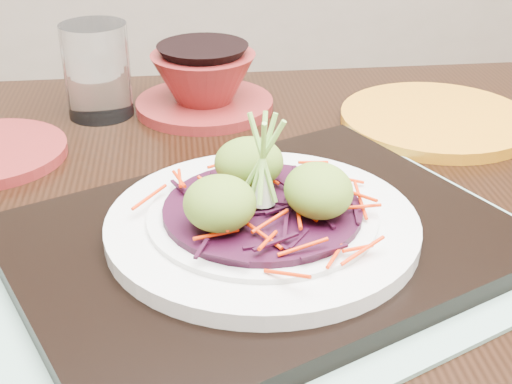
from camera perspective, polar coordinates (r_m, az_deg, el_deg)
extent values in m
cube|color=black|center=(0.67, -2.10, -4.06)|extent=(1.40, 1.04, 0.04)
cube|color=gray|center=(0.61, 0.50, -4.85)|extent=(0.55, 0.48, 0.00)
cube|color=black|center=(0.61, 0.50, -3.97)|extent=(0.47, 0.40, 0.02)
cylinder|color=silver|center=(0.60, 0.51, -2.66)|extent=(0.26, 0.26, 0.01)
cylinder|color=silver|center=(0.59, 0.51, -1.93)|extent=(0.19, 0.19, 0.01)
cylinder|color=black|center=(0.59, 0.51, -1.42)|extent=(0.17, 0.17, 0.01)
ellipsoid|color=#5A8227|center=(0.55, -2.89, -0.95)|extent=(0.06, 0.06, 0.05)
ellipsoid|color=#5A8227|center=(0.57, 5.02, 0.09)|extent=(0.06, 0.06, 0.05)
ellipsoid|color=#5A8227|center=(0.62, -0.55, 2.35)|extent=(0.06, 0.06, 0.05)
cylinder|color=white|center=(0.90, -12.59, 9.46)|extent=(0.08, 0.08, 0.11)
cylinder|color=maroon|center=(0.91, -4.13, 6.98)|extent=(0.24, 0.24, 0.01)
cylinder|color=#C77816|center=(0.89, 14.20, 5.67)|extent=(0.25, 0.25, 0.01)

